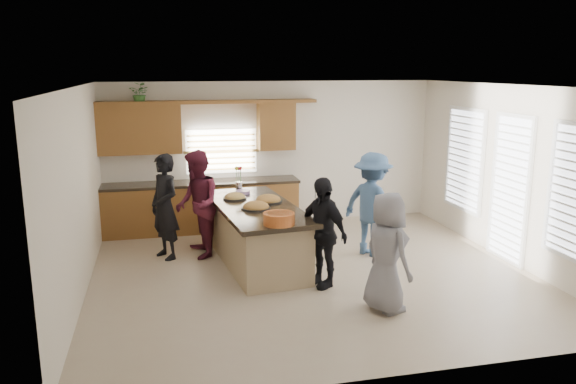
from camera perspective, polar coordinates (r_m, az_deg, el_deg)
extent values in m
plane|color=tan|center=(8.62, 2.39, -8.24)|extent=(6.50, 6.50, 0.00)
cube|color=silver|center=(11.10, -1.64, 3.96)|extent=(6.50, 0.02, 2.80)
cube|color=silver|center=(5.49, 10.87, -5.27)|extent=(6.50, 0.02, 2.80)
cube|color=silver|center=(8.02, -20.53, -0.19)|extent=(0.02, 6.00, 2.80)
cube|color=silver|center=(9.61, 21.53, 1.73)|extent=(0.02, 6.00, 2.80)
cube|color=white|center=(8.06, 2.58, 10.71)|extent=(6.50, 6.00, 0.02)
cube|color=olive|center=(10.80, -8.72, -1.57)|extent=(3.65, 0.62, 0.90)
cube|color=black|center=(10.70, -8.80, 0.90)|extent=(3.70, 0.65, 0.05)
cube|color=olive|center=(10.65, -14.85, 6.17)|extent=(1.50, 0.36, 0.90)
cube|color=olive|center=(10.87, -1.21, 6.70)|extent=(0.70, 0.36, 0.90)
cube|color=olive|center=(10.64, -8.04, 9.05)|extent=(4.05, 0.40, 0.06)
cube|color=brown|center=(10.90, -6.78, 4.12)|extent=(1.35, 0.08, 0.85)
cube|color=white|center=(10.66, 17.50, 3.17)|extent=(0.06, 1.10, 1.75)
cube|color=white|center=(9.55, 21.61, 0.29)|extent=(0.06, 0.85, 2.25)
cube|color=tan|center=(8.91, -3.22, -4.54)|extent=(1.27, 2.59, 0.88)
cube|color=black|center=(8.79, -3.26, -1.58)|extent=(1.44, 2.81, 0.07)
cube|color=black|center=(9.04, -3.19, -6.97)|extent=(1.18, 2.51, 0.08)
cylinder|color=black|center=(8.56, -3.28, -1.63)|extent=(0.45, 0.45, 0.02)
ellipsoid|color=gold|center=(8.56, -3.28, -1.52)|extent=(0.40, 0.40, 0.18)
cylinder|color=black|center=(8.99, -2.01, -0.93)|extent=(0.45, 0.45, 0.02)
ellipsoid|color=gold|center=(8.99, -2.01, -0.82)|extent=(0.40, 0.40, 0.18)
cylinder|color=black|center=(9.22, -5.42, -0.63)|extent=(0.39, 0.39, 0.02)
ellipsoid|color=tan|center=(9.22, -5.43, -0.52)|extent=(0.35, 0.35, 0.16)
cylinder|color=#C25A23|center=(7.69, -0.93, -2.73)|extent=(0.43, 0.43, 0.16)
cylinder|color=beige|center=(7.68, -0.93, -2.29)|extent=(0.36, 0.36, 0.04)
cylinder|color=white|center=(8.04, -0.04, -2.26)|extent=(0.09, 0.09, 0.10)
cylinder|color=#A77FB9|center=(9.61, -4.62, 0.00)|extent=(0.25, 0.25, 0.05)
cylinder|color=silver|center=(9.83, -5.01, 0.59)|extent=(0.12, 0.12, 0.16)
imported|color=#407B31|center=(10.60, -14.79, 9.65)|extent=(0.45, 0.42, 0.39)
imported|color=black|center=(9.26, -12.41, -1.48)|extent=(0.67, 0.75, 1.72)
imported|color=maroon|center=(9.23, -9.20, -1.25)|extent=(0.74, 0.91, 1.76)
imported|color=black|center=(7.93, 3.49, -4.07)|extent=(0.76, 1.00, 1.58)
imported|color=#365377|center=(9.32, 8.57, -1.24)|extent=(1.14, 1.28, 1.72)
imported|color=slate|center=(7.22, 10.01, -6.07)|extent=(0.69, 0.87, 1.55)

